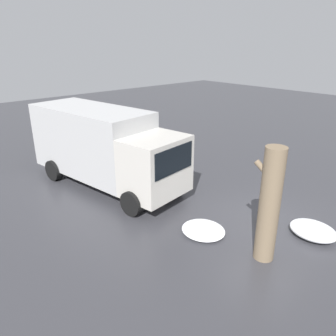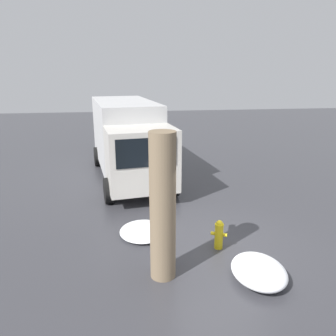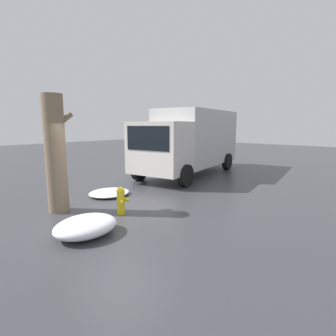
{
  "view_description": "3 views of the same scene",
  "coord_description": "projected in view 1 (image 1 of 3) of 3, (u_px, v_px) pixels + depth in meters",
  "views": [
    {
      "loc": [
        -4.92,
        8.74,
        5.73
      ],
      "look_at": [
        3.88,
        0.83,
        1.11
      ],
      "focal_mm": 35.0,
      "sensor_mm": 36.0,
      "label": 1
    },
    {
      "loc": [
        -7.29,
        2.33,
        4.42
      ],
      "look_at": [
        2.75,
        0.93,
        1.39
      ],
      "focal_mm": 35.0,
      "sensor_mm": 36.0,
      "label": 2
    },
    {
      "loc": [
        -4.46,
        -5.48,
        2.43
      ],
      "look_at": [
        2.69,
        0.58,
        0.9
      ],
      "focal_mm": 28.0,
      "sensor_mm": 36.0,
      "label": 3
    }
  ],
  "objects": [
    {
      "name": "fire_hydrant",
      "position": [
        265.0,
        214.0,
        10.79
      ],
      "size": [
        0.34,
        0.42,
        0.78
      ],
      "rotation": [
        0.0,
        0.0,
        5.85
      ],
      "color": "yellow",
      "rests_on": "ground_plane"
    },
    {
      "name": "snow_pile_by_hydrant",
      "position": [
        313.0,
        230.0,
        10.18
      ],
      "size": [
        1.44,
        1.17,
        0.42
      ],
      "color": "white",
      "rests_on": "ground_plane"
    },
    {
      "name": "tree_trunk",
      "position": [
        269.0,
        205.0,
        8.69
      ],
      "size": [
        0.85,
        0.56,
        3.27
      ],
      "color": "#7F6B51",
      "rests_on": "ground_plane"
    },
    {
      "name": "snow_pile_curbside",
      "position": [
        203.0,
        230.0,
        10.44
      ],
      "size": [
        1.43,
        1.31,
        0.17
      ],
      "color": "white",
      "rests_on": "ground_plane"
    },
    {
      "name": "delivery_truck",
      "position": [
        103.0,
        145.0,
        13.38
      ],
      "size": [
        7.41,
        3.41,
        3.18
      ],
      "rotation": [
        0.0,
        0.0,
        1.71
      ],
      "color": "beige",
      "rests_on": "ground_plane"
    },
    {
      "name": "ground_plane",
      "position": [
        264.0,
        224.0,
        10.93
      ],
      "size": [
        60.0,
        60.0,
        0.0
      ],
      "primitive_type": "plane",
      "color": "#38383D"
    }
  ]
}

